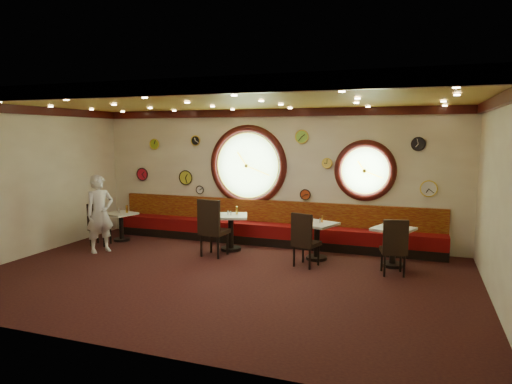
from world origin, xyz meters
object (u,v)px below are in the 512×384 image
object	(u,v)px
table_d	(393,242)
condiment_d_pepper	(395,226)
chair_b	(212,224)
chair_d	(394,243)
condiment_c_salt	(313,219)
condiment_c_pepper	(320,221)
condiment_c_bottle	(322,219)
condiment_d_salt	(387,225)
condiment_b_salt	(228,212)
table_c	(317,236)
condiment_b_bottle	(237,210)
condiment_a_pepper	(119,211)
chair_c	(304,236)
condiment_a_bottle	(127,209)
chair_a	(98,222)
condiment_d_bottle	(396,224)
table_b	(231,228)
waiter	(100,214)
condiment_a_salt	(119,210)
condiment_b_pepper	(231,213)
table_a	(121,223)

from	to	relation	value
table_d	condiment_d_pepper	bearing A→B (deg)	-69.24
chair_b	chair_d	size ratio (longest dim) A/B	1.17
condiment_c_salt	condiment_c_pepper	bearing A→B (deg)	-23.80
condiment_c_bottle	condiment_d_salt	bearing A→B (deg)	-2.58
condiment_b_salt	condiment_c_bottle	distance (m)	2.15
table_c	condiment_b_bottle	distance (m)	1.95
condiment_a_pepper	condiment_c_bottle	distance (m)	4.98
chair_d	chair_c	bearing A→B (deg)	167.93
condiment_d_pepper	condiment_a_bottle	world-z (taller)	condiment_a_bottle
chair_a	condiment_a_pepper	bearing A→B (deg)	63.03
chair_d	condiment_d_bottle	xyz separation A→B (m)	(-0.01, 0.68, 0.24)
chair_a	condiment_c_bottle	xyz separation A→B (m)	(5.15, 0.67, 0.27)
condiment_b_salt	condiment_c_bottle	xyz separation A→B (m)	(2.15, -0.04, -0.01)
table_b	waiter	size ratio (longest dim) A/B	0.55
condiment_d_pepper	condiment_a_bottle	bearing A→B (deg)	178.31
table_b	condiment_a_pepper	xyz separation A→B (m)	(-2.91, -0.10, 0.23)
condiment_b_salt	condiment_c_bottle	world-z (taller)	condiment_c_bottle
condiment_a_salt	condiment_a_bottle	size ratio (longest dim) A/B	0.57
chair_a	condiment_d_bottle	world-z (taller)	chair_a
condiment_c_salt	condiment_d_salt	world-z (taller)	condiment_c_salt
condiment_d_salt	condiment_b_pepper	world-z (taller)	condiment_b_pepper
condiment_b_bottle	waiter	world-z (taller)	waiter
condiment_c_salt	condiment_d_bottle	distance (m)	1.69
table_c	condiment_b_pepper	world-z (taller)	condiment_b_pepper
condiment_d_pepper	condiment_c_pepper	bearing A→B (deg)	177.82
condiment_a_pepper	condiment_c_pepper	xyz separation A→B (m)	(4.95, 0.01, 0.09)
condiment_b_pepper	condiment_c_pepper	distance (m)	2.04
condiment_a_bottle	waiter	size ratio (longest dim) A/B	0.11
condiment_b_pepper	condiment_d_pepper	distance (m)	3.53
chair_d	condiment_a_pepper	size ratio (longest dim) A/B	6.72
condiment_c_bottle	table_b	bearing A→B (deg)	179.65
condiment_d_bottle	waiter	size ratio (longest dim) A/B	0.08
condiment_d_pepper	condiment_b_pepper	bearing A→B (deg)	177.99
table_d	condiment_d_bottle	xyz separation A→B (m)	(0.05, 0.04, 0.36)
table_d	condiment_c_pepper	bearing A→B (deg)	-179.53
chair_b	condiment_d_bottle	xyz separation A→B (m)	(3.73, 0.62, 0.13)
chair_b	condiment_b_salt	distance (m)	0.71
condiment_a_pepper	condiment_a_bottle	distance (m)	0.19
condiment_a_bottle	chair_d	bearing A→B (deg)	-6.84
chair_b	condiment_d_pepper	xyz separation A→B (m)	(3.70, 0.51, 0.11)
condiment_b_bottle	condiment_c_bottle	xyz separation A→B (m)	(1.98, -0.15, -0.05)
condiment_b_pepper	condiment_a_salt	bearing A→B (deg)	178.92
table_b	chair_b	size ratio (longest dim) A/B	1.23
table_c	condiment_c_salt	distance (m)	0.37
chair_c	chair_d	world-z (taller)	chair_c
chair_a	condiment_d_salt	bearing A→B (deg)	-5.51
condiment_a_salt	table_a	bearing A→B (deg)	-38.90
condiment_d_salt	condiment_c_pepper	distance (m)	1.34
condiment_c_salt	table_d	bearing A→B (deg)	-2.27
condiment_c_salt	condiment_b_pepper	world-z (taller)	condiment_b_pepper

